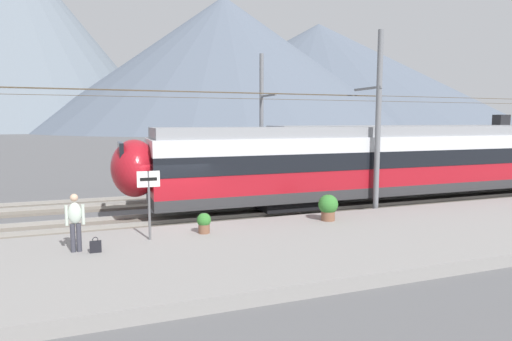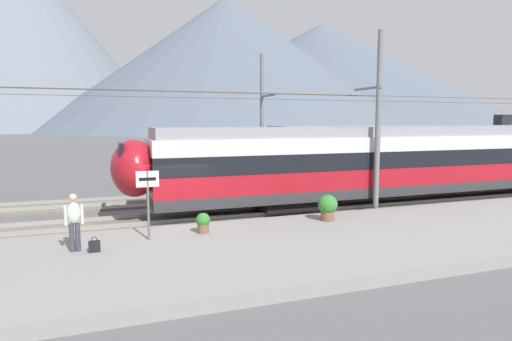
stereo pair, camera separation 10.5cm
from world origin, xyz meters
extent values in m
plane|color=#565659|center=(0.00, 0.00, 0.00)|extent=(400.00, 400.00, 0.00)
cube|color=gray|center=(0.00, -4.36, 0.18)|extent=(120.00, 6.75, 0.37)
cube|color=#6B6359|center=(0.00, 1.02, 0.06)|extent=(120.00, 3.00, 0.12)
cube|color=gray|center=(0.00, 0.31, 0.20)|extent=(120.00, 0.07, 0.16)
cube|color=gray|center=(0.00, 1.74, 0.20)|extent=(120.00, 0.07, 0.16)
cube|color=#6B6359|center=(0.00, 5.70, 0.06)|extent=(120.00, 3.00, 0.12)
cube|color=gray|center=(0.00, 4.98, 0.20)|extent=(120.00, 0.07, 0.16)
cube|color=gray|center=(0.00, 6.42, 0.20)|extent=(120.00, 0.07, 0.16)
cube|color=#2D2D30|center=(14.94, 1.02, 0.92)|extent=(31.62, 2.80, 0.45)
cube|color=maroon|center=(14.94, 1.02, 1.57)|extent=(31.62, 2.80, 0.85)
cube|color=black|center=(14.94, 1.02, 2.38)|extent=(31.62, 2.84, 0.75)
cube|color=silver|center=(14.94, 1.02, 3.08)|extent=(31.62, 2.80, 0.65)
cube|color=gray|center=(14.94, 1.02, 3.62)|extent=(31.32, 2.60, 0.45)
cube|color=black|center=(5.14, 1.02, 0.49)|extent=(2.80, 2.24, 0.42)
ellipsoid|color=maroon|center=(-1.42, 1.02, 2.27)|extent=(1.80, 2.58, 2.25)
cube|color=black|center=(-1.92, 1.02, 2.70)|extent=(0.16, 1.68, 1.19)
cube|color=#2D2D30|center=(19.33, 5.70, 0.92)|extent=(26.03, 2.80, 0.45)
cube|color=#1E429E|center=(19.33, 5.70, 1.57)|extent=(26.03, 2.80, 0.85)
cube|color=black|center=(19.33, 5.70, 2.38)|extent=(26.03, 2.84, 0.75)
cube|color=white|center=(19.33, 5.70, 3.08)|extent=(26.03, 2.80, 0.65)
cube|color=gray|center=(19.33, 5.70, 3.62)|extent=(25.73, 2.60, 0.45)
cube|color=black|center=(11.26, 5.70, 0.49)|extent=(2.80, 2.24, 0.42)
ellipsoid|color=#1E429E|center=(5.76, 5.70, 2.27)|extent=(1.80, 2.58, 2.25)
cube|color=black|center=(5.26, 5.70, 2.70)|extent=(0.16, 1.68, 1.19)
cube|color=black|center=(23.23, 5.70, 4.20)|extent=(0.90, 0.70, 0.70)
cylinder|color=slate|center=(8.62, -0.67, 3.97)|extent=(0.24, 0.24, 7.93)
cube|color=slate|center=(8.62, 0.18, 5.55)|extent=(0.10, 1.99, 0.10)
cylinder|color=#473823|center=(8.62, 1.02, 5.30)|extent=(38.62, 0.02, 0.02)
cylinder|color=slate|center=(6.44, 7.73, 4.02)|extent=(0.24, 0.24, 8.04)
cube|color=slate|center=(6.44, 6.71, 5.56)|extent=(0.10, 2.33, 0.10)
cylinder|color=#473823|center=(6.44, 5.70, 5.31)|extent=(38.62, 0.02, 0.02)
cylinder|color=#59595B|center=(-1.28, -2.66, 1.46)|extent=(0.08, 0.08, 2.19)
cube|color=silver|center=(-1.28, -2.66, 2.31)|extent=(0.70, 0.06, 0.50)
cube|color=black|center=(-1.28, -2.70, 2.31)|extent=(0.52, 0.01, 0.10)
cylinder|color=#383842|center=(-3.49, -3.23, 0.78)|extent=(0.14, 0.14, 0.82)
cylinder|color=#383842|center=(-3.33, -3.23, 0.78)|extent=(0.14, 0.14, 0.82)
ellipsoid|color=#B7C6B7|center=(-3.41, -3.23, 1.50)|extent=(0.36, 0.22, 0.62)
sphere|color=tan|center=(-3.41, -3.23, 1.95)|extent=(0.22, 0.22, 0.22)
cylinder|color=#B7C6B7|center=(-3.63, -3.23, 1.45)|extent=(0.09, 0.09, 0.58)
cylinder|color=#B7C6B7|center=(-3.19, -3.23, 1.45)|extent=(0.09, 0.09, 0.58)
cube|color=black|center=(-2.89, -3.47, 0.53)|extent=(0.32, 0.18, 0.32)
torus|color=black|center=(-2.89, -3.47, 0.74)|extent=(0.16, 0.02, 0.16)
cylinder|color=brown|center=(5.36, -2.25, 0.56)|extent=(0.51, 0.51, 0.39)
sphere|color=#33752D|center=(5.36, -2.25, 0.99)|extent=(0.75, 0.75, 0.75)
sphere|color=gold|center=(5.36, -2.25, 1.15)|extent=(0.41, 0.41, 0.41)
cylinder|color=brown|center=(0.52, -2.46, 0.52)|extent=(0.38, 0.38, 0.31)
sphere|color=#33752D|center=(0.52, -2.46, 0.82)|extent=(0.48, 0.48, 0.48)
sphere|color=purple|center=(0.52, -2.46, 0.92)|extent=(0.26, 0.26, 0.26)
cone|color=slate|center=(-38.91, 205.77, 43.65)|extent=(138.57, 138.57, 87.30)
cone|color=#515B6B|center=(49.15, 165.66, 28.40)|extent=(156.76, 156.76, 56.81)
cone|color=#515B6B|center=(117.66, 208.76, 29.72)|extent=(218.88, 218.88, 59.44)
camera|label=1|loc=(-2.67, -16.28, 4.11)|focal=30.10mm
camera|label=2|loc=(-2.57, -16.31, 4.11)|focal=30.10mm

